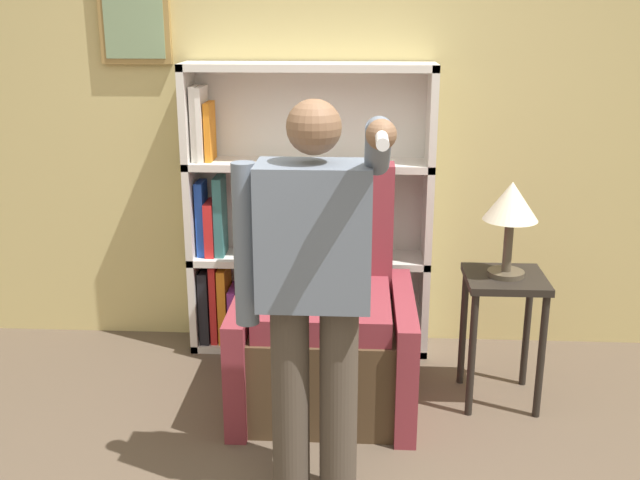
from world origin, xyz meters
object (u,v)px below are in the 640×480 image
Objects in this scene: bookcase at (288,219)px; person_standing at (314,286)px; side_table at (503,303)px; armchair at (325,329)px; table_lamp at (511,207)px.

bookcase reaches higher than person_standing.
bookcase is 1.29m from side_table.
person_standing is at bearing -80.79° from bookcase.
armchair is 1.09m from table_lamp.
person_standing is 2.41× the size of side_table.
armchair is at bearing -68.65° from bookcase.
person_standing is (0.23, -1.44, 0.14)m from bookcase.
bookcase reaches higher than side_table.
table_lamp is (1.11, -0.59, 0.24)m from bookcase.
bookcase reaches higher than armchair.
table_lamp is at bearing 43.95° from person_standing.
bookcase reaches higher than table_lamp.
armchair is at bearing -179.04° from table_lamp.
armchair is 1.00m from person_standing.
table_lamp is (0.88, 0.85, 0.10)m from person_standing.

